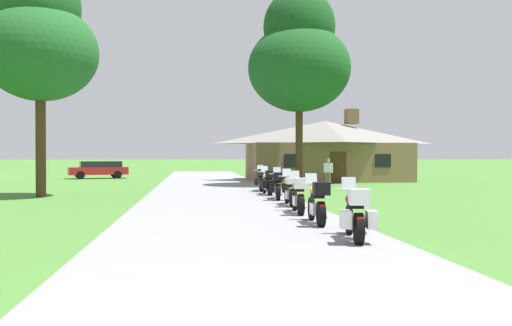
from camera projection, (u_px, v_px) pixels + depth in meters
ground_plane at (217, 196)px, 25.14m from camera, size 500.00×500.00×0.00m
asphalt_driveway at (219, 199)px, 23.15m from camera, size 6.40×80.00×0.06m
motorcycle_red_nearest_to_camera at (355, 215)px, 11.50m from camera, size 0.91×2.08×1.30m
motorcycle_yellow_second_in_row at (317, 203)px, 14.33m from camera, size 0.66×2.08×1.30m
motorcycle_red_third_in_row at (298, 195)px, 16.99m from camera, size 0.66×2.08×1.30m
motorcycle_yellow_fourth_in_row at (290, 190)px, 19.65m from camera, size 0.66×2.08×1.30m
motorcycle_red_fifth_in_row at (278, 186)px, 22.38m from camera, size 0.87×2.08×1.30m
motorcycle_white_sixth_in_row at (268, 183)px, 25.08m from camera, size 0.75×2.08×1.30m
motorcycle_yellow_farthest_in_row at (261, 180)px, 27.71m from camera, size 0.81×2.08×1.30m
stone_lodge at (325, 150)px, 40.82m from camera, size 11.86×7.78×5.33m
bystander_white_shirt_near_lodge at (328, 171)px, 32.59m from camera, size 0.50×0.36×1.69m
tree_left_near at (40, 39)px, 24.32m from camera, size 5.06×5.06×10.34m
tree_by_lodge_front at (299, 56)px, 33.32m from camera, size 6.22×6.22×11.98m
parked_red_suv_far_left at (99, 169)px, 44.48m from camera, size 4.93×3.01×1.40m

